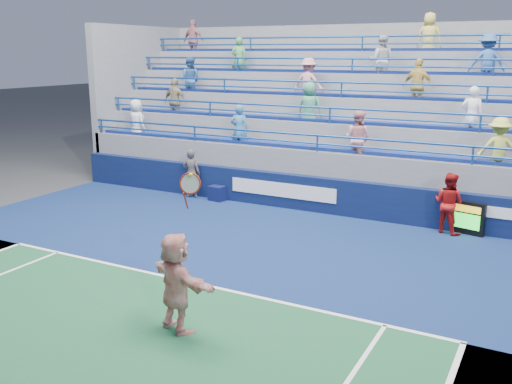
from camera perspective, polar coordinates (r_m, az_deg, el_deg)
The scene contains 8 objects.
ground at distance 12.39m, azimuth -6.01°, elevation -9.15°, with size 120.00×120.00×0.00m, color #333538.
sponsor_wall at distance 17.69m, azimuth 5.79°, elevation -0.21°, with size 18.00×0.32×1.10m.
bleacher_stand at distance 20.97m, azimuth 9.78°, elevation 4.65°, with size 18.00×5.60×6.13m.
serve_speed_board at distance 16.50m, azimuth 19.78°, elevation -2.35°, with size 1.31×0.45×0.91m.
judge_chair at distance 19.01m, azimuth -3.78°, elevation 0.00°, with size 0.57×0.57×0.89m.
tennis_player at distance 10.17m, azimuth -7.96°, elevation -8.92°, with size 1.76×1.11×2.91m.
line_judge at distance 19.33m, azimuth -6.48°, elevation 1.85°, with size 0.61×0.40×1.68m, color #121832.
ball_girl at distance 16.28m, azimuth 18.70°, elevation -1.07°, with size 0.82×0.64×1.68m, color #A31212.
Camera 1 is at (6.47, -9.40, 4.82)m, focal length 40.00 mm.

